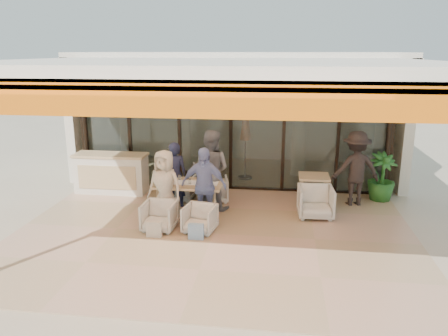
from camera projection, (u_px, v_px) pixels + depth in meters
The scene contains 21 objects.
ground at pixel (213, 235), 8.74m from camera, with size 70.00×70.00×0.00m, color #C6B293.
terrace_floor at pixel (213, 234), 8.74m from camera, with size 8.00×6.00×0.01m, color tan.
terrace_structure at pixel (210, 69), 7.64m from camera, with size 8.00×6.00×3.40m.
glass_storefront at pixel (231, 130), 11.20m from camera, with size 8.08×0.10×3.20m.
interior_block at pixel (240, 96), 13.25m from camera, with size 9.05×3.62×3.52m.
host_counter at pixel (111, 173), 11.18m from camera, with size 1.85×0.65×1.04m.
dining_table at pixel (188, 185), 9.66m from camera, with size 1.50×0.90×0.93m.
chair_far_left at pixel (180, 187), 10.71m from camera, with size 0.66×0.62×0.68m, color silver.
chair_far_right at pixel (214, 188), 10.60m from camera, with size 0.66×0.61×0.67m, color silver.
chair_near_left at pixel (159, 215), 8.89m from camera, with size 0.65×0.60×0.66m, color silver.
chair_near_right at pixel (200, 218), 8.79m from camera, with size 0.61×0.57×0.63m, color silver.
diner_navy at pixel (175, 175), 10.12m from camera, with size 0.57×0.37×1.56m, color #181F34.
diner_grey at pixel (211, 170), 9.97m from camera, with size 0.90×0.70×1.86m, color #5C5D61.
diner_cream at pixel (165, 186), 9.25m from camera, with size 0.77×0.50×1.57m, color beige.
diner_periwinkle at pixel (204, 186), 9.14m from camera, with size 0.97×0.40×1.66m, color #7991CB.
tote_bag_cream at pixel (154, 230), 8.55m from camera, with size 0.30×0.10×0.34m, color silver.
tote_bag_blue at pixel (196, 232), 8.45m from camera, with size 0.30×0.10×0.34m, color #99BFD8.
side_table at pixel (314, 180), 10.22m from camera, with size 0.70×0.70×0.74m.
side_chair at pixel (316, 201), 9.57m from camera, with size 0.75×0.70×0.77m, color silver.
standing_woman at pixel (356, 169), 10.21m from camera, with size 1.15×0.66×1.79m, color black.
potted_palm at pixel (381, 177), 10.59m from camera, with size 0.67×0.67×1.20m, color #1E5919.
Camera 1 is at (1.28, -7.99, 3.57)m, focal length 35.00 mm.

